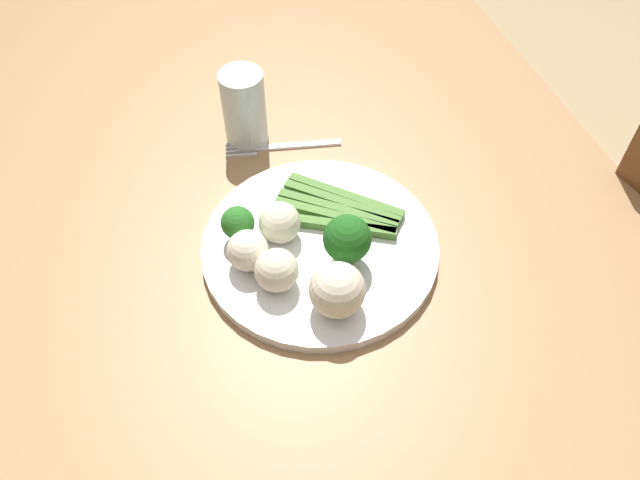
# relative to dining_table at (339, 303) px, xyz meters

# --- Properties ---
(ground_plane) EXTENTS (6.00, 6.00, 0.02)m
(ground_plane) POSITION_rel_dining_table_xyz_m (0.00, 0.00, -0.66)
(ground_plane) COLOR tan
(dining_table) EXTENTS (1.49, 0.83, 0.76)m
(dining_table) POSITION_rel_dining_table_xyz_m (0.00, 0.00, 0.00)
(dining_table) COLOR #9E754C
(dining_table) RESTS_ON ground_plane
(plate) EXTENTS (0.29, 0.29, 0.01)m
(plate) POSITION_rel_dining_table_xyz_m (0.02, 0.02, 0.11)
(plate) COLOR white
(plate) RESTS_ON dining_table
(asparagus_bundle) EXTENTS (0.14, 0.16, 0.01)m
(asparagus_bundle) POSITION_rel_dining_table_xyz_m (0.06, -0.01, 0.12)
(asparagus_bundle) COLOR #47752D
(asparagus_bundle) RESTS_ON plate
(broccoli_near_center) EXTENTS (0.06, 0.06, 0.07)m
(broccoli_near_center) POSITION_rel_dining_table_xyz_m (-0.02, -0.00, 0.16)
(broccoli_near_center) COLOR #4C7F2B
(broccoli_near_center) RESTS_ON plate
(broccoli_left) EXTENTS (0.04, 0.04, 0.05)m
(broccoli_left) POSITION_rel_dining_table_xyz_m (0.05, 0.11, 0.15)
(broccoli_left) COLOR #568E33
(broccoli_left) RESTS_ON plate
(cauliflower_edge) EXTENTS (0.05, 0.05, 0.05)m
(cauliflower_edge) POSITION_rel_dining_table_xyz_m (-0.03, 0.09, 0.14)
(cauliflower_edge) COLOR beige
(cauliflower_edge) RESTS_ON plate
(cauliflower_front) EXTENTS (0.06, 0.06, 0.06)m
(cauliflower_front) POSITION_rel_dining_table_xyz_m (-0.07, 0.03, 0.15)
(cauliflower_front) COLOR beige
(cauliflower_front) RESTS_ON plate
(cauliflower_back) EXTENTS (0.05, 0.05, 0.05)m
(cauliflower_back) POSITION_rel_dining_table_xyz_m (0.01, 0.11, 0.14)
(cauliflower_back) COLOR silver
(cauliflower_back) RESTS_ON plate
(cauliflower_outer_edge) EXTENTS (0.05, 0.05, 0.05)m
(cauliflower_outer_edge) POSITION_rel_dining_table_xyz_m (0.04, 0.07, 0.14)
(cauliflower_outer_edge) COLOR beige
(cauliflower_outer_edge) RESTS_ON plate
(fork) EXTENTS (0.05, 0.17, 0.00)m
(fork) POSITION_rel_dining_table_xyz_m (0.21, 0.02, 0.10)
(fork) COLOR silver
(fork) RESTS_ON dining_table
(water_glass) EXTENTS (0.06, 0.06, 0.11)m
(water_glass) POSITION_rel_dining_table_xyz_m (0.24, 0.06, 0.16)
(water_glass) COLOR silver
(water_glass) RESTS_ON dining_table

